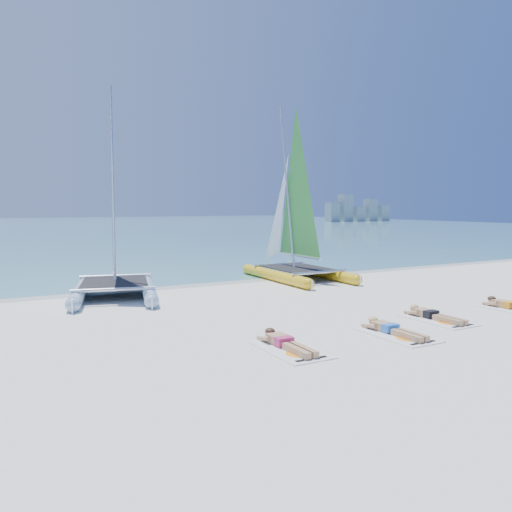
# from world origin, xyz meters

# --- Properties ---
(ground) EXTENTS (140.00, 140.00, 0.00)m
(ground) POSITION_xyz_m (0.00, 0.00, 0.00)
(ground) COLOR white
(ground) RESTS_ON ground
(sea) EXTENTS (140.00, 115.00, 0.01)m
(sea) POSITION_xyz_m (0.00, 63.00, 0.01)
(sea) COLOR #7ABACB
(sea) RESTS_ON ground
(wet_sand_strip) EXTENTS (140.00, 1.40, 0.01)m
(wet_sand_strip) POSITION_xyz_m (0.00, 5.50, 0.00)
(wet_sand_strip) COLOR beige
(wet_sand_strip) RESTS_ON ground
(distant_skyline) EXTENTS (14.00, 2.00, 5.00)m
(distant_skyline) POSITION_xyz_m (53.71, 62.00, 1.94)
(distant_skyline) COLOR #969EA5
(distant_skyline) RESTS_ON ground
(catamaran_blue) EXTENTS (3.70, 5.72, 7.20)m
(catamaran_blue) POSITION_xyz_m (-4.08, 4.52, 2.15)
(catamaran_blue) COLOR silver
(catamaran_blue) RESTS_ON ground
(catamaran_yellow) EXTENTS (2.56, 5.65, 7.18)m
(catamaran_yellow) POSITION_xyz_m (3.14, 5.24, 2.26)
(catamaran_yellow) COLOR yellow
(catamaran_yellow) RESTS_ON ground
(towel_a) EXTENTS (1.00, 1.85, 0.02)m
(towel_a) POSITION_xyz_m (-2.37, -3.46, 0.01)
(towel_a) COLOR white
(towel_a) RESTS_ON ground
(sunbather_a) EXTENTS (0.37, 1.73, 0.26)m
(sunbather_a) POSITION_xyz_m (-2.37, -3.26, 0.12)
(sunbather_a) COLOR tan
(sunbather_a) RESTS_ON towel_a
(towel_b) EXTENTS (1.00, 1.85, 0.02)m
(towel_b) POSITION_xyz_m (0.36, -3.65, 0.01)
(towel_b) COLOR white
(towel_b) RESTS_ON ground
(sunbather_b) EXTENTS (0.37, 1.73, 0.26)m
(sunbather_b) POSITION_xyz_m (0.36, -3.45, 0.12)
(sunbather_b) COLOR tan
(sunbather_b) RESTS_ON towel_b
(towel_c) EXTENTS (1.00, 1.85, 0.02)m
(towel_c) POSITION_xyz_m (2.34, -3.03, 0.01)
(towel_c) COLOR white
(towel_c) RESTS_ON ground
(sunbather_c) EXTENTS (0.37, 1.73, 0.26)m
(sunbather_c) POSITION_xyz_m (2.34, -2.84, 0.12)
(sunbather_c) COLOR tan
(sunbather_c) RESTS_ON towel_c
(sunbather_d) EXTENTS (0.37, 1.73, 0.26)m
(sunbather_d) POSITION_xyz_m (5.26, -3.03, 0.12)
(sunbather_d) COLOR tan
(sunbather_d) RESTS_ON towel_d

